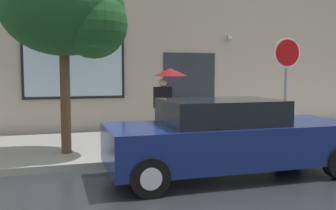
# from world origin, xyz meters

# --- Properties ---
(ground_plane) EXTENTS (60.00, 60.00, 0.00)m
(ground_plane) POSITION_xyz_m (0.00, 0.00, 0.00)
(ground_plane) COLOR #282B2D
(sidewalk) EXTENTS (20.00, 4.00, 0.15)m
(sidewalk) POSITION_xyz_m (0.00, 3.00, 0.07)
(sidewalk) COLOR gray
(sidewalk) RESTS_ON ground
(building_facade) EXTENTS (20.00, 0.67, 7.00)m
(building_facade) POSITION_xyz_m (-0.00, 5.50, 3.48)
(building_facade) COLOR #B2A893
(building_facade) RESTS_ON ground
(parked_car) EXTENTS (4.70, 1.83, 1.45)m
(parked_car) POSITION_xyz_m (1.34, -0.12, 0.72)
(parked_car) COLOR navy
(parked_car) RESTS_ON ground
(pedestrian_with_umbrella) EXTENTS (0.96, 0.96, 1.92)m
(pedestrian_with_umbrella) POSITION_xyz_m (1.21, 3.45, 1.66)
(pedestrian_with_umbrella) COLOR black
(pedestrian_with_umbrella) RESTS_ON sidewalk
(street_tree) EXTENTS (2.68, 2.28, 4.17)m
(street_tree) POSITION_xyz_m (-1.44, 2.05, 3.23)
(street_tree) COLOR #4C3823
(street_tree) RESTS_ON sidewalk
(stop_sign) EXTENTS (0.76, 0.10, 2.67)m
(stop_sign) POSITION_xyz_m (3.79, 1.70, 2.04)
(stop_sign) COLOR gray
(stop_sign) RESTS_ON sidewalk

